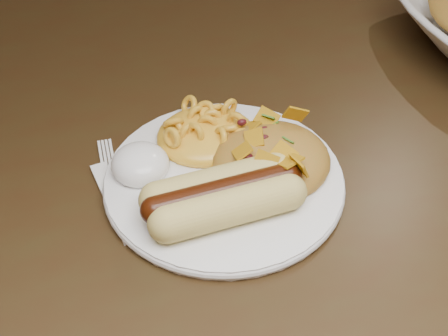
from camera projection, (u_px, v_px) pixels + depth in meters
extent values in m
cube|color=black|center=(237.00, 152.00, 0.62)|extent=(1.60, 0.90, 0.04)
cylinder|color=white|center=(224.00, 181.00, 0.55)|extent=(0.23, 0.23, 0.01)
cylinder|color=#E2CD5C|center=(228.00, 210.00, 0.50)|extent=(0.11, 0.04, 0.03)
cylinder|color=#E2CD5C|center=(219.00, 183.00, 0.52)|extent=(0.11, 0.04, 0.03)
cylinder|color=#4C1D07|center=(223.00, 193.00, 0.51)|extent=(0.12, 0.03, 0.02)
ellipsoid|color=gold|center=(206.00, 124.00, 0.57)|extent=(0.10, 0.09, 0.04)
ellipsoid|color=white|center=(139.00, 158.00, 0.54)|extent=(0.07, 0.07, 0.03)
ellipsoid|color=#D3501A|center=(272.00, 154.00, 0.55)|extent=(0.11, 0.10, 0.04)
cube|color=white|center=(114.00, 201.00, 0.54)|extent=(0.04, 0.13, 0.00)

